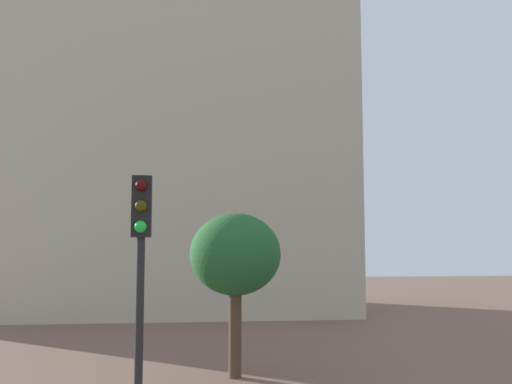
% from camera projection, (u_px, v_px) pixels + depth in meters
% --- Properties ---
extents(landmark_building, '(24.09, 11.25, 36.99)m').
position_uv_depth(landmark_building, '(161.00, 128.00, 35.79)').
color(landmark_building, beige).
rests_on(landmark_building, ground_plane).
extents(traffic_light_pole, '(0.28, 0.34, 5.06)m').
position_uv_depth(traffic_light_pole, '(140.00, 282.00, 8.08)').
color(traffic_light_pole, black).
rests_on(traffic_light_pole, ground_plane).
extents(tree_curb_far, '(2.86, 2.86, 5.06)m').
position_uv_depth(tree_curb_far, '(235.00, 256.00, 17.51)').
color(tree_curb_far, '#4C3823').
rests_on(tree_curb_far, ground_plane).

